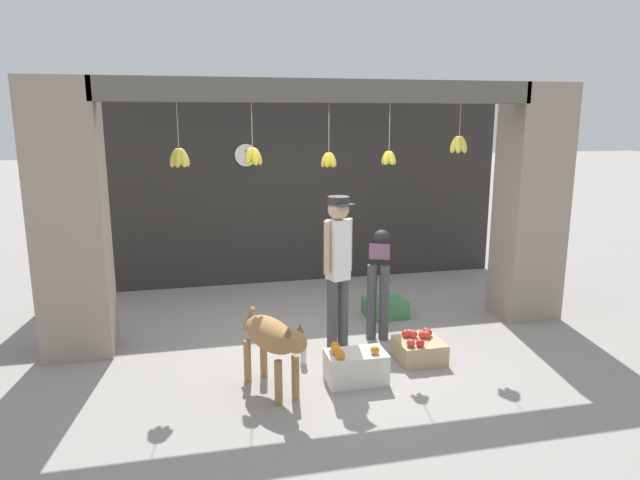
# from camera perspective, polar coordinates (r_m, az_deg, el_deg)

# --- Properties ---
(ground_plane) EXTENTS (60.00, 60.00, 0.00)m
(ground_plane) POSITION_cam_1_polar(r_m,az_deg,el_deg) (6.49, 0.73, -10.03)
(ground_plane) COLOR gray
(shop_back_wall) EXTENTS (6.56, 0.12, 2.84)m
(shop_back_wall) POSITION_cam_1_polar(r_m,az_deg,el_deg) (8.51, -3.23, 5.22)
(shop_back_wall) COLOR #2D2B28
(shop_back_wall) RESTS_ON ground_plane
(shop_pillar_left) EXTENTS (0.70, 0.60, 2.84)m
(shop_pillar_left) POSITION_cam_1_polar(r_m,az_deg,el_deg) (6.34, -23.70, 1.76)
(shop_pillar_left) COLOR gray
(shop_pillar_left) RESTS_ON ground_plane
(shop_pillar_right) EXTENTS (0.70, 0.60, 2.84)m
(shop_pillar_right) POSITION_cam_1_polar(r_m,az_deg,el_deg) (7.43, 20.33, 3.44)
(shop_pillar_right) COLOR gray
(shop_pillar_right) RESTS_ON ground_plane
(storefront_awning) EXTENTS (4.66, 0.28, 0.93)m
(storefront_awning) POSITION_cam_1_polar(r_m,az_deg,el_deg) (6.13, 0.44, 14.15)
(storefront_awning) COLOR #5B564C
(dog) EXTENTS (0.57, 1.02, 0.75)m
(dog) POSITION_cam_1_polar(r_m,az_deg,el_deg) (5.20, -4.73, -9.76)
(dog) COLOR #9E7042
(dog) RESTS_ON ground_plane
(shopkeeper) EXTENTS (0.32, 0.30, 1.69)m
(shopkeeper) POSITION_cam_1_polar(r_m,az_deg,el_deg) (5.82, 1.82, -2.34)
(shopkeeper) COLOR #424247
(shopkeeper) RESTS_ON ground_plane
(worker_stooping) EXTENTS (0.48, 0.83, 1.12)m
(worker_stooping) POSITION_cam_1_polar(r_m,az_deg,el_deg) (6.58, 5.97, -2.90)
(worker_stooping) COLOR #424247
(worker_stooping) RESTS_ON ground_plane
(fruit_crate_oranges) EXTENTS (0.57, 0.34, 0.37)m
(fruit_crate_oranges) POSITION_cam_1_polar(r_m,az_deg,el_deg) (5.52, 3.56, -12.47)
(fruit_crate_oranges) COLOR silver
(fruit_crate_oranges) RESTS_ON ground_plane
(fruit_crate_apples) EXTENTS (0.46, 0.44, 0.29)m
(fruit_crate_apples) POSITION_cam_1_polar(r_m,az_deg,el_deg) (6.06, 9.89, -10.66)
(fruit_crate_apples) COLOR tan
(fruit_crate_apples) RESTS_ON ground_plane
(produce_box_green) EXTENTS (0.51, 0.41, 0.22)m
(produce_box_green) POSITION_cam_1_polar(r_m,az_deg,el_deg) (7.26, 6.52, -6.72)
(produce_box_green) COLOR #42844C
(produce_box_green) RESTS_ON ground_plane
(water_bottle) EXTENTS (0.06, 0.06, 0.29)m
(water_bottle) POSITION_cam_1_polar(r_m,az_deg,el_deg) (5.90, -1.69, -11.01)
(water_bottle) COLOR silver
(water_bottle) RESTS_ON ground_plane
(wall_clock) EXTENTS (0.34, 0.03, 0.34)m
(wall_clock) POSITION_cam_1_polar(r_m,az_deg,el_deg) (8.31, -7.42, 8.41)
(wall_clock) COLOR black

